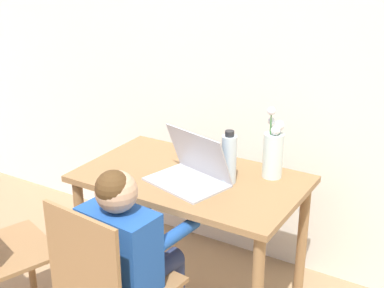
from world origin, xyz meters
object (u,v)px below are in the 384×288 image
object	(u,v)px
water_bottle	(229,158)
flower_vase	(273,150)
laptop	(192,170)
person_seated	(129,244)

from	to	relation	value
water_bottle	flower_vase	bearing A→B (deg)	47.35
laptop	flower_vase	world-z (taller)	flower_vase
laptop	flower_vase	size ratio (longest dim) A/B	1.16
laptop	person_seated	bearing A→B (deg)	-79.00
laptop	water_bottle	size ratio (longest dim) A/B	1.60
person_seated	water_bottle	xyz separation A→B (m)	(0.18, 0.53, 0.23)
flower_vase	water_bottle	size ratio (longest dim) A/B	1.38
person_seated	laptop	bearing A→B (deg)	-88.53
flower_vase	water_bottle	world-z (taller)	flower_vase
person_seated	water_bottle	bearing A→B (deg)	-103.46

